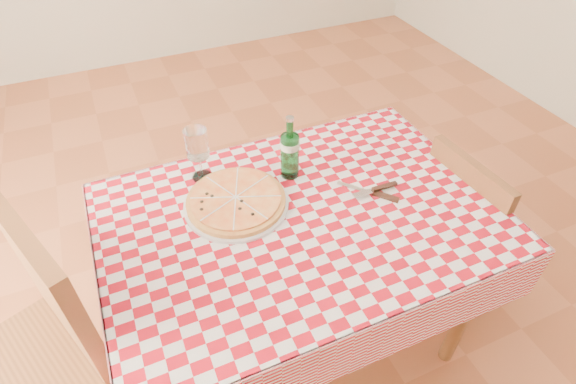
# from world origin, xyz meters

# --- Properties ---
(dining_table) EXTENTS (1.20, 0.80, 0.75)m
(dining_table) POSITION_xyz_m (0.00, 0.00, 0.66)
(dining_table) COLOR brown
(dining_table) RESTS_ON ground
(tablecloth) EXTENTS (1.30, 0.90, 0.01)m
(tablecloth) POSITION_xyz_m (0.00, 0.00, 0.75)
(tablecloth) COLOR #9C0916
(tablecloth) RESTS_ON dining_table
(chair_near) EXTENTS (0.40, 0.40, 0.84)m
(chair_near) POSITION_xyz_m (0.72, -0.08, 0.48)
(chair_near) COLOR brown
(chair_near) RESTS_ON ground
(chair_far) EXTENTS (0.60, 0.60, 1.02)m
(chair_far) POSITION_xyz_m (-0.87, -0.04, 0.58)
(chair_far) COLOR brown
(chair_far) RESTS_ON ground
(pizza_plate) EXTENTS (0.47, 0.47, 0.05)m
(pizza_plate) POSITION_xyz_m (-0.18, 0.13, 0.78)
(pizza_plate) COLOR #BB823E
(pizza_plate) RESTS_ON tablecloth
(water_bottle) EXTENTS (0.08, 0.08, 0.25)m
(water_bottle) POSITION_xyz_m (0.05, 0.21, 0.88)
(water_bottle) COLOR #175F27
(water_bottle) RESTS_ON tablecloth
(wine_glass) EXTENTS (0.09, 0.09, 0.20)m
(wine_glass) POSITION_xyz_m (-0.25, 0.32, 0.86)
(wine_glass) COLOR white
(wine_glass) RESTS_ON tablecloth
(cutlery) EXTENTS (0.30, 0.27, 0.03)m
(cutlery) POSITION_xyz_m (0.27, -0.00, 0.77)
(cutlery) COLOR silver
(cutlery) RESTS_ON tablecloth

